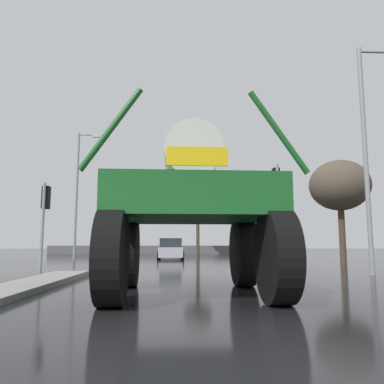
{
  "coord_description": "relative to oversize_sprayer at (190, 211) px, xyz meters",
  "views": [
    {
      "loc": [
        0.28,
        -4.24,
        1.17
      ],
      "look_at": [
        0.66,
        6.35,
        2.59
      ],
      "focal_mm": 35.73,
      "sensor_mm": 36.0,
      "label": 1
    }
  ],
  "objects": [
    {
      "name": "sedan_ahead",
      "position": [
        -0.84,
        19.38,
        -1.2
      ],
      "size": [
        1.94,
        4.13,
        1.52
      ],
      "rotation": [
        0.0,
        0.0,
        1.59
      ],
      "color": "#B7B7BF",
      "rests_on": "ground"
    },
    {
      "name": "ground_plane",
      "position": [
        -0.56,
        13.29,
        -1.91
      ],
      "size": [
        120.0,
        120.0,
        0.0
      ],
      "primitive_type": "plane",
      "color": "black"
    },
    {
      "name": "traffic_signal_near_right",
      "position": [
        3.42,
        5.16,
        1.08
      ],
      "size": [
        0.24,
        0.54,
        4.1
      ],
      "color": "gray",
      "rests_on": "ground"
    },
    {
      "name": "traffic_signal_near_left",
      "position": [
        -5.18,
        5.17,
        0.54
      ],
      "size": [
        0.24,
        0.54,
        3.36
      ],
      "color": "gray",
      "rests_on": "ground"
    },
    {
      "name": "oversize_sprayer",
      "position": [
        0.0,
        0.0,
        0.0
      ],
      "size": [
        4.51,
        5.19,
        4.2
      ],
      "rotation": [
        0.0,
        0.0,
        1.6
      ],
      "color": "black",
      "rests_on": "ground"
    },
    {
      "name": "roadside_barrier",
      "position": [
        -0.56,
        32.52,
        -1.46
      ],
      "size": [
        27.26,
        0.24,
        0.9
      ],
      "primitive_type": "cube",
      "color": "#59595B",
      "rests_on": "ground"
    },
    {
      "name": "streetlight_far_left",
      "position": [
        -7.73,
        19.32,
        3.24
      ],
      "size": [
        1.62,
        0.24,
        9.44
      ],
      "color": "gray",
      "rests_on": "ground"
    },
    {
      "name": "bare_tree_right",
      "position": [
        8.97,
        12.4,
        2.52
      ],
      "size": [
        3.41,
        3.41,
        5.91
      ],
      "color": "#473828",
      "rests_on": "ground"
    },
    {
      "name": "bare_tree_far_center",
      "position": [
        1.64,
        28.85,
        3.79
      ],
      "size": [
        2.77,
        2.77,
        6.97
      ],
      "color": "#473828",
      "rests_on": "ground"
    },
    {
      "name": "traffic_signal_far_left",
      "position": [
        -5.83,
        25.35,
        0.91
      ],
      "size": [
        0.24,
        0.55,
        3.86
      ],
      "color": "gray",
      "rests_on": "ground"
    },
    {
      "name": "median_island",
      "position": [
        -4.21,
        0.07,
        -1.84
      ],
      "size": [
        1.25,
        11.19,
        0.15
      ],
      "primitive_type": "cube",
      "color": "gray",
      "rests_on": "ground"
    },
    {
      "name": "streetlight_near_right",
      "position": [
        7.05,
        5.13,
        3.03
      ],
      "size": [
        2.19,
        0.24,
        8.89
      ],
      "color": "gray",
      "rests_on": "ground"
    }
  ]
}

